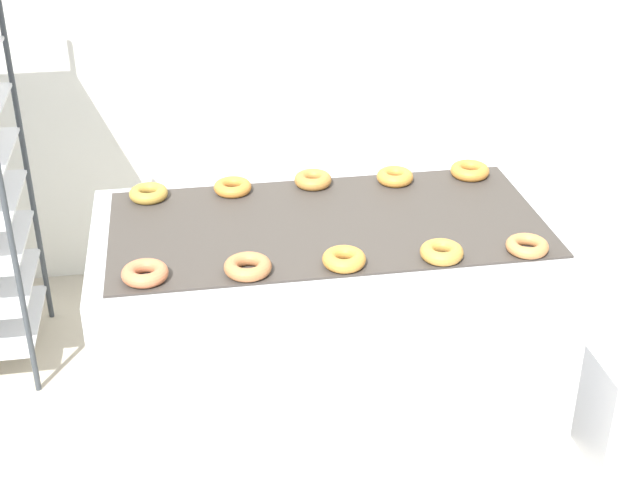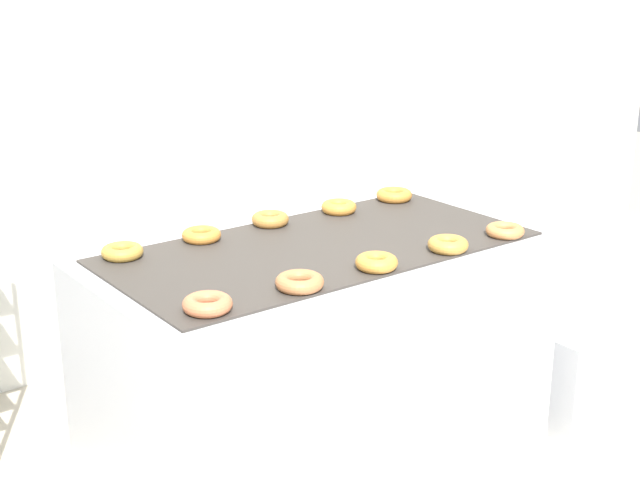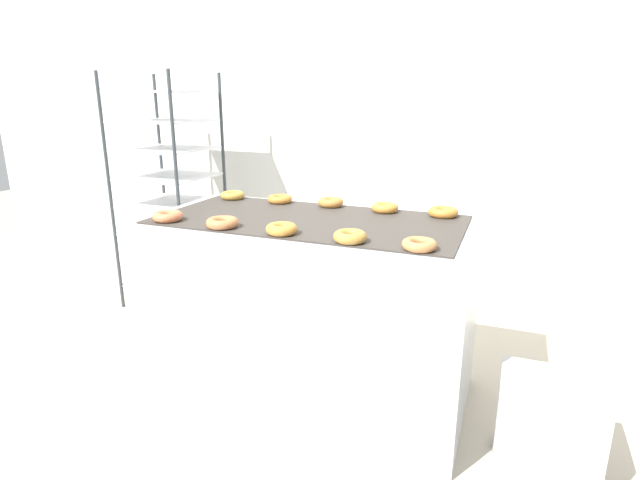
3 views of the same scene
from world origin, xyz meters
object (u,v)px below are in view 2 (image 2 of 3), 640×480
Objects in this scene: glaze_bin at (569,372)px; donut_near_center at (377,262)px; donut_far_right at (339,207)px; donut_near_left at (300,282)px; donut_near_right at (448,244)px; fryer_machine at (320,369)px; donut_far_leftmost at (122,252)px; donut_near_rightmost at (505,230)px; donut_far_left at (201,235)px; donut_near_leftmost at (207,304)px; donut_far_center at (271,219)px; donut_far_rightmost at (394,195)px.

donut_near_center is at bearing -177.17° from glaze_bin.
donut_near_left is at bearing -136.21° from donut_far_right.
donut_near_right is (0.31, -0.01, -0.00)m from donut_near_center.
donut_near_right is (0.61, -0.01, 0.00)m from donut_near_left.
fryer_machine is 11.52× the size of donut_far_leftmost.
donut_far_right is at bearing 42.96° from fryer_machine.
donut_near_center is 0.99× the size of donut_far_leftmost.
donut_near_right is at bearing 179.73° from donut_near_rightmost.
donut_near_left is 1.07× the size of donut_far_left.
donut_near_leftmost is 1.03× the size of donut_far_center.
glaze_bin is 2.93× the size of donut_far_rightmost.
donut_far_rightmost is at bearing 26.02° from fryer_machine.
fryer_machine reaches higher than glaze_bin.
donut_near_right is 1.00× the size of donut_far_leftmost.
donut_far_center is at bearing 43.97° from donut_near_leftmost.
fryer_machine is 11.60× the size of donut_far_left.
glaze_bin is 3.10× the size of donut_far_leftmost.
donut_near_right is 0.94× the size of donut_far_rightmost.
glaze_bin is 1.61m from donut_near_left.
donut_near_leftmost is 1.04× the size of donut_near_center.
donut_near_leftmost is 0.97× the size of donut_far_rightmost.
donut_near_left is 0.67m from donut_far_center.
donut_near_left is at bearing 179.23° from donut_near_center.
donut_far_right is at bearing 116.03° from donut_near_rightmost.
fryer_machine is at bearing -25.91° from donut_far_leftmost.
donut_near_rightmost is 0.85m from donut_far_center.
donut_far_right reaches higher than donut_far_leftmost.
donut_far_left reaches higher than glaze_bin.
donut_near_center and donut_near_right have the same top height.
donut_far_rightmost is (0.00, 0.60, 0.00)m from donut_near_rightmost.
donut_near_center is 0.93× the size of donut_far_rightmost.
donut_far_center is at bearing 89.46° from fryer_machine.
donut_near_left is (0.31, -0.01, -0.00)m from donut_near_leftmost.
donut_far_rightmost is at bearing 33.20° from donut_near_left.
glaze_bin is 2.90× the size of donut_near_left.
donut_near_leftmost is at bearing -178.69° from glaze_bin.
donut_near_rightmost is at bearing -63.97° from donut_far_right.
donut_far_left is at bearing 178.93° from donut_far_right.
donut_far_rightmost reaches higher than donut_near_rightmost.
donut_near_center is 0.31m from donut_near_right.
donut_far_leftmost is (0.01, 0.58, -0.00)m from donut_near_leftmost.
donut_far_leftmost is at bearing 162.81° from glaze_bin.
donut_near_leftmost is 0.85m from donut_far_center.
donut_near_right is at bearing -175.66° from glaze_bin.
glaze_bin is 3.10× the size of donut_far_center.
donut_near_rightmost is at bearing -173.25° from glaze_bin.
donut_far_center is at bearing 153.96° from glaze_bin.
donut_near_center is 0.66m from donut_far_right.
donut_far_rightmost is (0.29, 0.60, -0.00)m from donut_near_right.
fryer_machine is at bearing 44.61° from donut_near_left.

